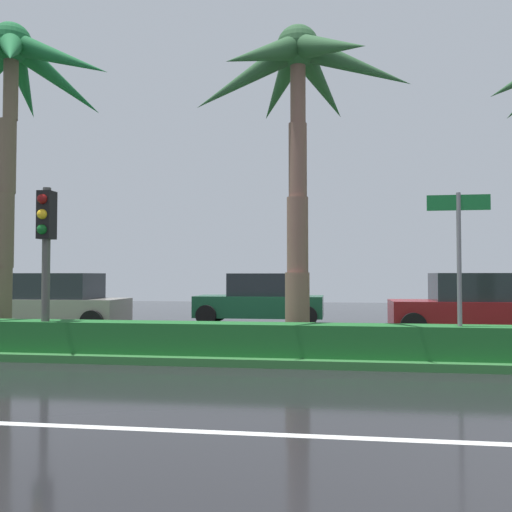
% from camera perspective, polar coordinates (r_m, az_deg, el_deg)
% --- Properties ---
extents(ground_plane, '(90.00, 42.00, 0.10)m').
position_cam_1_polar(ground_plane, '(12.99, 16.73, -9.50)').
color(ground_plane, black).
extents(median_strip, '(85.50, 4.00, 0.15)m').
position_cam_1_polar(median_strip, '(11.99, 17.44, -9.53)').
color(median_strip, '#2D6B33').
rests_on(median_strip, ground_plane).
extents(median_hedge, '(76.50, 0.70, 0.60)m').
position_cam_1_polar(median_hedge, '(10.58, 18.65, -8.49)').
color(median_hedge, '#1E6028').
rests_on(median_hedge, median_strip).
extents(palm_tree_mid_left, '(4.94, 4.67, 7.27)m').
position_cam_1_polar(palm_tree_mid_left, '(14.22, -24.32, 15.66)').
color(palm_tree_mid_left, brown).
rests_on(palm_tree_mid_left, median_strip).
extents(palm_tree_centre_left, '(4.77, 4.57, 6.83)m').
position_cam_1_polar(palm_tree_centre_left, '(12.15, 4.46, 16.54)').
color(palm_tree_centre_left, brown).
rests_on(palm_tree_centre_left, median_strip).
extents(traffic_signal_median_left, '(0.28, 0.43, 3.26)m').
position_cam_1_polar(traffic_signal_median_left, '(11.68, -21.01, 1.72)').
color(traffic_signal_median_left, '#4C4C47').
rests_on(traffic_signal_median_left, median_strip).
extents(street_name_sign, '(1.10, 0.08, 3.00)m').
position_cam_1_polar(street_name_sign, '(10.47, 20.35, 0.39)').
color(street_name_sign, slate).
rests_on(street_name_sign, median_strip).
extents(car_in_traffic_leading, '(4.30, 2.02, 1.72)m').
position_cam_1_polar(car_in_traffic_leading, '(17.63, -20.16, -4.61)').
color(car_in_traffic_leading, gray).
rests_on(car_in_traffic_leading, ground_plane).
extents(car_in_traffic_second, '(4.30, 2.02, 1.72)m').
position_cam_1_polar(car_in_traffic_second, '(18.73, 0.51, -4.57)').
color(car_in_traffic_second, '#195133').
rests_on(car_in_traffic_second, ground_plane).
extents(car_in_traffic_third, '(4.30, 2.02, 1.72)m').
position_cam_1_polar(car_in_traffic_third, '(16.23, 21.57, -4.82)').
color(car_in_traffic_third, maroon).
rests_on(car_in_traffic_third, ground_plane).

